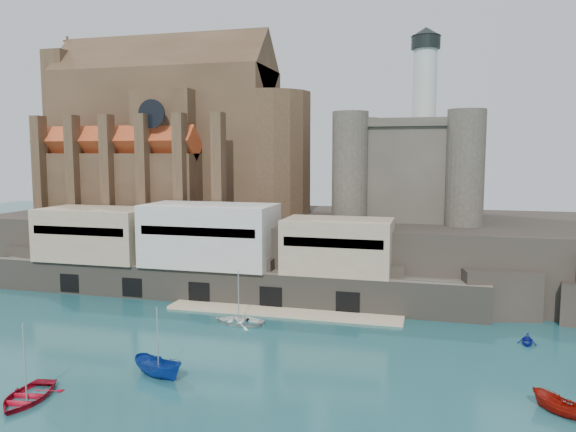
% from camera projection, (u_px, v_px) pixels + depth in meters
% --- Properties ---
extents(ground, '(300.00, 300.00, 0.00)m').
position_uv_depth(ground, '(212.00, 363.00, 53.76)').
color(ground, '#17494E').
rests_on(ground, ground).
extents(promontory, '(100.00, 36.00, 10.00)m').
position_uv_depth(promontory, '(305.00, 247.00, 91.06)').
color(promontory, black).
rests_on(promontory, ground).
extents(quay, '(70.00, 12.00, 13.05)m').
position_uv_depth(quay, '(208.00, 254.00, 77.85)').
color(quay, '#635C4F').
rests_on(quay, ground).
extents(church, '(47.00, 25.93, 30.51)m').
position_uv_depth(church, '(175.00, 141.00, 97.67)').
color(church, '#463220').
rests_on(church, promontory).
extents(castle_keep, '(21.20, 21.20, 29.30)m').
position_uv_depth(castle_keep, '(410.00, 164.00, 87.03)').
color(castle_keep, '#443F36').
rests_on(castle_keep, promontory).
extents(boat_0, '(4.72, 2.07, 6.38)m').
position_uv_depth(boat_0, '(27.00, 400.00, 45.68)').
color(boat_0, '#A60B1E').
rests_on(boat_0, ground).
extents(boat_2, '(2.76, 2.73, 5.61)m').
position_uv_depth(boat_2, '(159.00, 376.00, 50.57)').
color(boat_2, navy).
rests_on(boat_2, ground).
extents(boat_5, '(2.47, 2.46, 4.59)m').
position_uv_depth(boat_5, '(559.00, 414.00, 43.28)').
color(boat_5, '#8D0F06').
rests_on(boat_5, ground).
extents(boat_6, '(1.61, 4.43, 6.07)m').
position_uv_depth(boat_6, '(239.00, 323.00, 66.30)').
color(boat_6, white).
rests_on(boat_6, ground).
extents(boat_7, '(2.69, 1.88, 2.88)m').
position_uv_depth(boat_7, '(527.00, 344.00, 59.22)').
color(boat_7, '#101A92').
rests_on(boat_7, ground).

